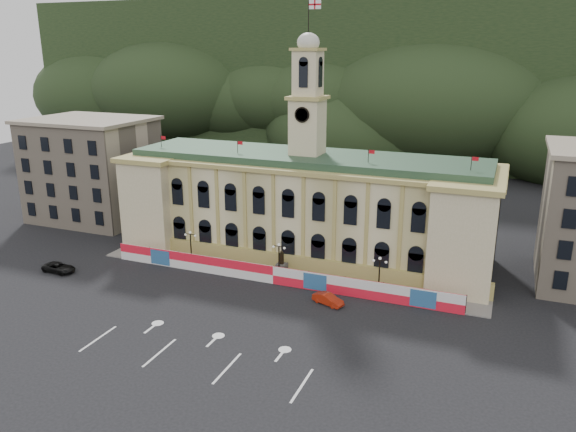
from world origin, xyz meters
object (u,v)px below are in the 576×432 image
at_px(statue, 282,268).
at_px(black_suv, 59,268).
at_px(lamp_center, 279,257).
at_px(red_sedan, 328,299).

distance_m(statue, black_suv, 31.84).
xyz_separation_m(lamp_center, black_suv, (-30.00, -9.64, -2.39)).
relative_size(statue, black_suv, 0.75).
bearing_deg(black_suv, red_sedan, -82.06).
bearing_deg(red_sedan, statue, 74.28).
bearing_deg(lamp_center, red_sedan, -31.07).
height_order(statue, black_suv, statue).
distance_m(lamp_center, red_sedan, 10.61).
bearing_deg(statue, black_suv, -160.47).
height_order(red_sedan, black_suv, black_suv).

